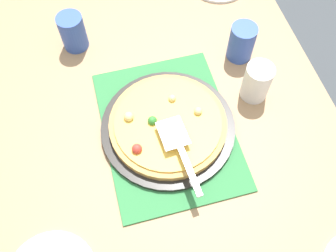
% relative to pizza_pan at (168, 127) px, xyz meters
% --- Properties ---
extents(ground_plane, '(8.00, 8.00, 0.00)m').
position_rel_pizza_pan_xyz_m(ground_plane, '(0.00, 0.00, -0.76)').
color(ground_plane, '#3D4247').
extents(dining_table, '(1.40, 1.00, 0.75)m').
position_rel_pizza_pan_xyz_m(dining_table, '(0.00, 0.00, -0.12)').
color(dining_table, '#9E7A56').
rests_on(dining_table, ground_plane).
extents(placemat, '(0.48, 0.36, 0.01)m').
position_rel_pizza_pan_xyz_m(placemat, '(0.00, 0.00, -0.01)').
color(placemat, '#2D753D').
rests_on(placemat, dining_table).
extents(pizza_pan, '(0.38, 0.38, 0.01)m').
position_rel_pizza_pan_xyz_m(pizza_pan, '(0.00, 0.00, 0.00)').
color(pizza_pan, black).
rests_on(pizza_pan, placemat).
extents(pizza, '(0.33, 0.33, 0.05)m').
position_rel_pizza_pan_xyz_m(pizza, '(0.00, -0.00, 0.02)').
color(pizza, tan).
rests_on(pizza, pizza_pan).
extents(cup_near, '(0.08, 0.08, 0.12)m').
position_rel_pizza_pan_xyz_m(cup_near, '(-0.21, 0.29, 0.05)').
color(cup_near, '#3351AD').
rests_on(cup_near, dining_table).
extents(cup_far, '(0.08, 0.08, 0.12)m').
position_rel_pizza_pan_xyz_m(cup_far, '(-0.05, 0.28, 0.05)').
color(cup_far, white).
rests_on(cup_far, dining_table).
extents(cup_corner, '(0.08, 0.08, 0.12)m').
position_rel_pizza_pan_xyz_m(cup_corner, '(-0.38, -0.21, 0.05)').
color(cup_corner, '#3351AD').
rests_on(cup_corner, dining_table).
extents(pizza_server, '(0.23, 0.08, 0.01)m').
position_rel_pizza_pan_xyz_m(pizza_server, '(0.10, 0.01, 0.06)').
color(pizza_server, silver).
rests_on(pizza_server, pizza).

